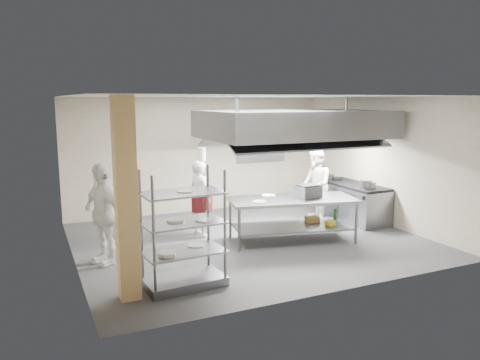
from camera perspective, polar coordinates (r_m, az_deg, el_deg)
name	(u,v)px	position (r m, az deg, el deg)	size (l,w,h in m)	color
floor	(249,240)	(9.99, 1.12, -7.31)	(7.00, 7.00, 0.00)	#39393B
ceiling	(250,96)	(9.55, 1.18, 10.16)	(7.00, 7.00, 0.00)	silver
wall_back	(200,155)	(12.40, -4.89, 3.09)	(7.00, 7.00, 0.00)	gray
wall_left	(70,182)	(8.74, -19.99, -0.26)	(6.00, 6.00, 0.00)	gray
wall_right	(382,161)	(11.60, 16.93, 2.24)	(6.00, 6.00, 0.00)	gray
column	(126,200)	(6.96, -13.72, -2.38)	(0.30, 0.30, 3.00)	tan
exhaust_hood	(294,124)	(10.54, 6.64, 6.80)	(4.00, 2.50, 0.60)	gray
hood_strip_a	(258,140)	(10.12, 2.22, 4.92)	(1.60, 0.12, 0.04)	white
hood_strip_b	(327,137)	(11.05, 10.62, 5.17)	(1.60, 0.12, 0.04)	white
wall_shelf	(263,152)	(12.97, 2.86, 3.40)	(1.50, 0.28, 0.04)	gray
island	(292,220)	(9.89, 6.36, -4.81)	(2.62, 1.09, 0.91)	gray
island_worktop	(292,200)	(9.79, 6.40, -2.40)	(2.62, 1.09, 0.06)	gray
island_undershelf	(292,227)	(9.93, 6.34, -5.68)	(2.41, 0.98, 0.04)	slate
pass_rack	(183,229)	(7.40, -6.96, -5.94)	(1.25, 0.73, 1.88)	slate
cooking_range	(353,203)	(11.89, 13.56, -2.72)	(0.80, 2.00, 0.84)	slate
range_top	(353,185)	(11.81, 13.65, -0.58)	(0.78, 1.96, 0.06)	black
chef_head	(200,198)	(10.13, -4.86, -2.24)	(0.61, 0.40, 1.66)	silver
chef_line	(315,185)	(11.50, 9.18, -0.58)	(0.87, 0.68, 1.79)	white
chef_plating	(103,214)	(8.73, -16.39, -3.96)	(1.08, 0.45, 1.84)	white
griddle	(308,191)	(9.97, 8.31, -1.36)	(0.48, 0.37, 0.23)	slate
wicker_basket	(312,219)	(10.25, 8.78, -4.77)	(0.28, 0.19, 0.12)	olive
stockpot	(366,184)	(11.23, 15.11, -0.50)	(0.29, 0.29, 0.20)	gray
plate_stack	(184,250)	(7.50, -6.90, -8.42)	(0.28, 0.28, 0.05)	white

